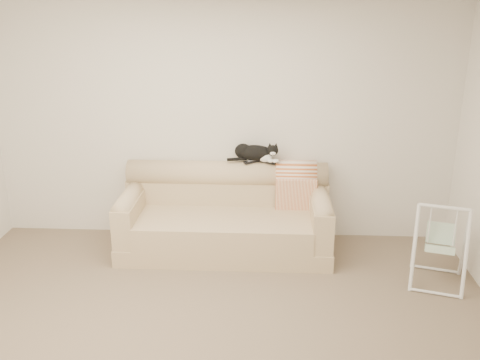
# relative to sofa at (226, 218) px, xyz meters

# --- Properties ---
(ground_plane) EXTENTS (5.00, 5.00, 0.00)m
(ground_plane) POSITION_rel_sofa_xyz_m (-0.05, -1.62, -0.35)
(ground_plane) COLOR #6D614E
(ground_plane) RESTS_ON ground
(room_shell) EXTENTS (5.04, 4.04, 2.60)m
(room_shell) POSITION_rel_sofa_xyz_m (-0.05, -1.62, 1.18)
(room_shell) COLOR silver
(room_shell) RESTS_ON ground
(sofa) EXTENTS (2.20, 0.93, 0.90)m
(sofa) POSITION_rel_sofa_xyz_m (0.00, 0.00, 0.00)
(sofa) COLOR tan
(sofa) RESTS_ON ground
(remote_a) EXTENTS (0.18, 0.14, 0.03)m
(remote_a) POSITION_rel_sofa_xyz_m (0.27, 0.23, 0.56)
(remote_a) COLOR black
(remote_a) RESTS_ON sofa
(remote_b) EXTENTS (0.17, 0.12, 0.02)m
(remote_b) POSITION_rel_sofa_xyz_m (0.45, 0.23, 0.56)
(remote_b) COLOR black
(remote_b) RESTS_ON sofa
(tuxedo_cat) EXTENTS (0.56, 0.24, 0.22)m
(tuxedo_cat) POSITION_rel_sofa_xyz_m (0.30, 0.25, 0.65)
(tuxedo_cat) COLOR black
(tuxedo_cat) RESTS_ON sofa
(throw_blanket) EXTENTS (0.43, 0.38, 0.58)m
(throw_blanket) POSITION_rel_sofa_xyz_m (0.74, 0.23, 0.37)
(throw_blanket) COLOR #BC541E
(throw_blanket) RESTS_ON sofa
(baby_swing) EXTENTS (0.60, 0.62, 0.79)m
(baby_swing) POSITION_rel_sofa_xyz_m (2.05, -0.63, 0.04)
(baby_swing) COLOR white
(baby_swing) RESTS_ON ground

